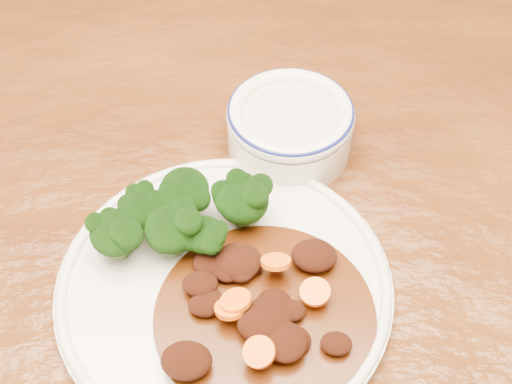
{
  "coord_description": "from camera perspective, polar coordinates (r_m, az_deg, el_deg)",
  "views": [
    {
      "loc": [
        0.06,
        -0.37,
        1.29
      ],
      "look_at": [
        0.04,
        0.07,
        0.77
      ],
      "focal_mm": 50.0,
      "sensor_mm": 36.0,
      "label": 1
    }
  ],
  "objects": [
    {
      "name": "dining_table",
      "position": [
        0.73,
        -3.23,
        -8.99
      ],
      "size": [
        1.58,
        1.03,
        0.75
      ],
      "rotation": [
        0.0,
        0.0,
        0.09
      ],
      "color": "#5D3210",
      "rests_on": "ground"
    },
    {
      "name": "dinner_plate",
      "position": [
        0.63,
        -2.55,
        -7.51
      ],
      "size": [
        0.3,
        0.3,
        0.02
      ],
      "rotation": [
        0.0,
        0.0,
        0.17
      ],
      "color": "silver",
      "rests_on": "dining_table"
    },
    {
      "name": "broccoli_florets",
      "position": [
        0.64,
        -5.81,
        -1.7
      ],
      "size": [
        0.15,
        0.1,
        0.05
      ],
      "color": "#648F4A",
      "rests_on": "dinner_plate"
    },
    {
      "name": "mince_stew",
      "position": [
        0.6,
        0.15,
        -9.25
      ],
      "size": [
        0.19,
        0.19,
        0.04
      ],
      "color": "#451F07",
      "rests_on": "dinner_plate"
    },
    {
      "name": "dip_bowl",
      "position": [
        0.72,
        2.73,
        5.29
      ],
      "size": [
        0.13,
        0.13,
        0.06
      ],
      "rotation": [
        0.0,
        0.0,
        -0.32
      ],
      "color": "silver",
      "rests_on": "dining_table"
    }
  ]
}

